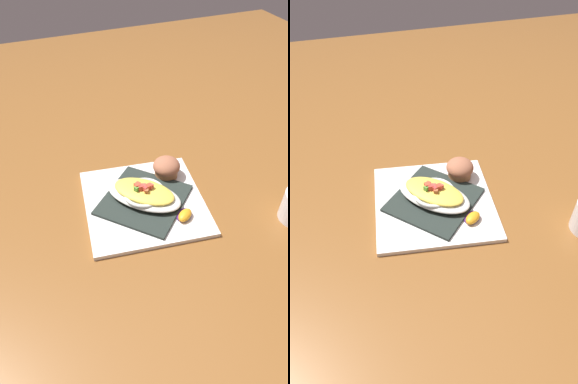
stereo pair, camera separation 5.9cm
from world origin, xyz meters
TOP-DOWN VIEW (x-y plane):
  - ground_plane at (0.00, 0.00)m, footprint 2.60×2.60m
  - square_plate at (0.00, 0.00)m, footprint 0.34×0.34m
  - folded_napkin at (0.00, 0.00)m, footprint 0.28×0.28m
  - gratin_dish at (-0.00, 0.00)m, footprint 0.21×0.21m
  - muffin at (0.07, -0.09)m, footprint 0.07×0.07m
  - orange_garnish at (-0.09, -0.07)m, footprint 0.06×0.06m

SIDE VIEW (x-z plane):
  - ground_plane at x=0.00m, z-range 0.00..0.00m
  - square_plate at x=0.00m, z-range 0.00..0.01m
  - folded_napkin at x=0.00m, z-range 0.01..0.02m
  - orange_garnish at x=-0.09m, z-range 0.01..0.03m
  - gratin_dish at x=0.00m, z-range 0.01..0.06m
  - muffin at x=0.07m, z-range 0.01..0.07m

